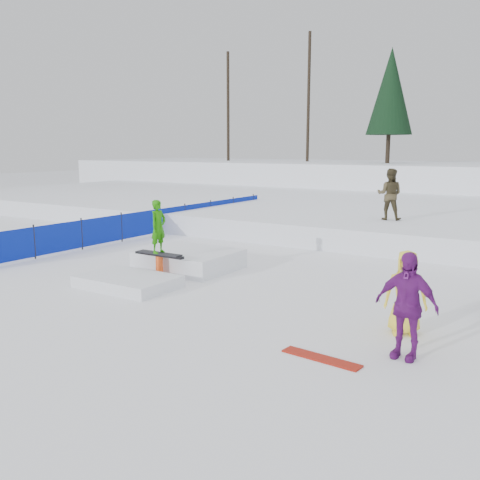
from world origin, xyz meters
The scene contains 9 objects.
ground centered at (0.00, 0.00, 0.00)m, with size 120.00×120.00×0.00m, color white.
snow_berm centered at (0.00, 30.00, 1.20)m, with size 60.00×14.00×2.40m, color white.
snow_midrise centered at (0.00, 16.00, 0.40)m, with size 50.00×18.00×0.80m, color white.
safety_fence centered at (-6.50, 6.60, 0.55)m, with size 0.05×16.00×1.10m.
walker_olive centered at (1.84, 10.29, 1.76)m, with size 0.93×0.73×1.92m, color #3F3721.
spectator_purple centered at (5.63, -0.92, 0.90)m, with size 1.06×0.44×1.81m, color #6D1978.
spectator_yellow centered at (5.30, 0.26, 0.80)m, with size 0.78×0.51×1.60m, color yellow.
loose_board_red centered at (4.50, -1.74, 0.01)m, with size 1.40×0.28×0.03m, color maroon.
jib_rail_feature centered at (-1.53, 1.70, 0.30)m, with size 2.60×4.40×2.11m.
Camera 1 is at (7.91, -9.56, 3.47)m, focal length 40.00 mm.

